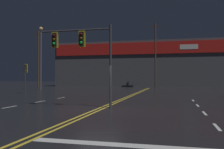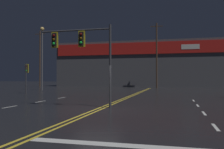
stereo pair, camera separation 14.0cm
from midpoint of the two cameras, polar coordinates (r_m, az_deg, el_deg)
The scene contains 7 objects.
ground_plane at distance 13.93m, azimuth -3.59°, elevation -8.07°, with size 200.00×200.00×0.00m, color black.
road_markings at distance 12.25m, azimuth -0.29°, elevation -9.05°, with size 16.57×60.00×0.01m.
traffic_signal_median at distance 15.49m, azimuth -7.53°, elevation 6.65°, with size 4.58×0.36×4.95m.
traffic_signal_corner_northwest at distance 30.02m, azimuth -19.31°, elevation 0.58°, with size 0.42×0.36×3.35m.
streetlight_near_left at distance 37.79m, azimuth -16.05°, elevation 5.50°, with size 0.56×0.56×9.19m.
building_backdrop at distance 52.79m, azimuth 9.23°, elevation 2.22°, with size 39.58×10.23×9.03m.
utility_pole_row at distance 45.03m, azimuth 8.00°, elevation 4.21°, with size 45.80×0.26×11.52m.
Camera 1 is at (4.04, -13.21, 1.76)m, focal length 40.00 mm.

